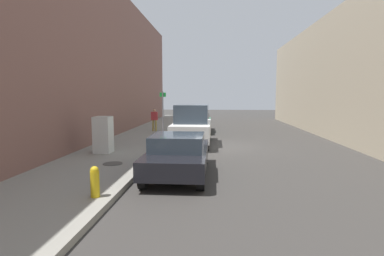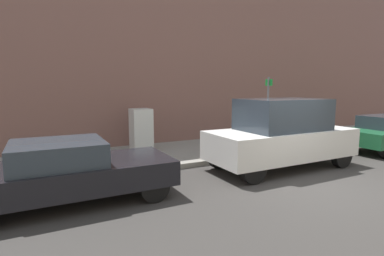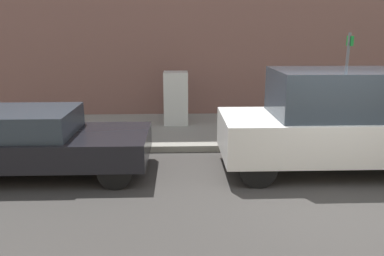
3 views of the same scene
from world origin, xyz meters
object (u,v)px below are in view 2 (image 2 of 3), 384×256
at_px(parked_van_white, 282,134).
at_px(parked_sedan_dark, 68,171).
at_px(discarded_refrigerator, 141,130).
at_px(pedestrian_walking_far, 311,119).
at_px(street_sign_post, 268,110).

bearing_deg(parked_van_white, parked_sedan_dark, -90.00).
relative_size(discarded_refrigerator, parked_sedan_dark, 0.36).
bearing_deg(discarded_refrigerator, pedestrian_walking_far, 85.58).
relative_size(pedestrian_walking_far, parked_sedan_dark, 0.35).
bearing_deg(parked_van_white, pedestrian_walking_far, 122.44).
bearing_deg(parked_sedan_dark, discarded_refrigerator, 142.17).
distance_m(street_sign_post, parked_van_white, 2.07).
bearing_deg(pedestrian_walking_far, street_sign_post, 93.19).
distance_m(discarded_refrigerator, parked_van_white, 4.94).
height_order(street_sign_post, parked_sedan_dark, street_sign_post).
xyz_separation_m(pedestrian_walking_far, parked_sedan_dark, (3.01, -10.89, -0.32)).
relative_size(discarded_refrigerator, parked_van_white, 0.33).
bearing_deg(pedestrian_walking_far, parked_van_white, 107.22).
xyz_separation_m(discarded_refrigerator, street_sign_post, (1.88, 4.29, 0.73)).
relative_size(street_sign_post, pedestrian_walking_far, 1.77).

